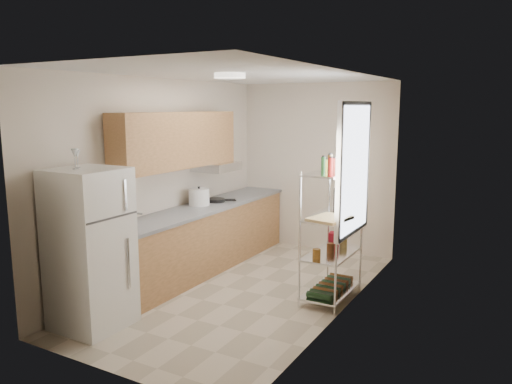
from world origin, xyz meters
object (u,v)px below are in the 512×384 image
(refrigerator, at_px, (90,249))
(espresso_machine, at_px, (344,199))
(frying_pan_large, at_px, (216,200))
(cutting_board, at_px, (330,219))
(rice_cooker, at_px, (199,197))

(refrigerator, bearing_deg, espresso_machine, 49.39)
(frying_pan_large, xyz_separation_m, cutting_board, (2.01, -0.75, 0.10))
(frying_pan_large, bearing_deg, refrigerator, -111.72)
(rice_cooker, height_order, espresso_machine, espresso_machine)
(refrigerator, height_order, espresso_machine, refrigerator)
(rice_cooker, relative_size, cutting_board, 0.62)
(frying_pan_large, height_order, cutting_board, cutting_board)
(refrigerator, xyz_separation_m, espresso_machine, (1.90, 2.21, 0.33))
(espresso_machine, bearing_deg, refrigerator, -118.77)
(cutting_board, xyz_separation_m, espresso_machine, (-0.04, 0.59, 0.12))
(rice_cooker, distance_m, frying_pan_large, 0.33)
(cutting_board, bearing_deg, rice_cooker, 168.06)
(cutting_board, bearing_deg, frying_pan_large, 159.49)
(refrigerator, relative_size, rice_cooker, 5.79)
(cutting_board, bearing_deg, refrigerator, -140.02)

